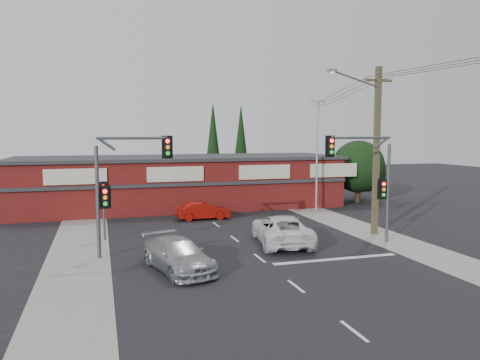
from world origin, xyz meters
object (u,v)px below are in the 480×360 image
object	(u,v)px
silver_suv	(178,255)
utility_pole	(375,145)
white_suv	(282,229)
red_sedan	(203,211)
shop_building	(180,181)

from	to	relation	value
silver_suv	utility_pole	distance (m)	13.99
white_suv	red_sedan	world-z (taller)	white_suv
white_suv	shop_building	bearing A→B (deg)	-68.47
white_suv	red_sedan	size ratio (longest dim) A/B	1.52
red_sedan	shop_building	bearing A→B (deg)	5.53
silver_suv	utility_pole	world-z (taller)	utility_pole
red_sedan	white_suv	bearing A→B (deg)	-163.02
shop_building	utility_pole	distance (m)	17.15
red_sedan	utility_pole	xyz separation A→B (m)	(8.77, -7.79, 4.77)
utility_pole	shop_building	bearing A→B (deg)	123.76
white_suv	shop_building	world-z (taller)	shop_building
utility_pole	silver_suv	bearing A→B (deg)	-161.63
silver_suv	shop_building	xyz separation A→B (m)	(3.15, 18.15, 1.42)
white_suv	shop_building	xyz separation A→B (m)	(-3.16, 14.71, 1.33)
white_suv	silver_suv	size ratio (longest dim) A/B	1.18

